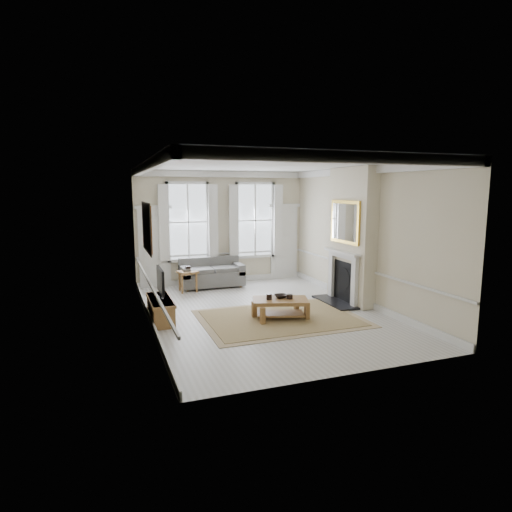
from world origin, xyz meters
name	(u,v)px	position (x,y,z in m)	size (l,w,h in m)	color
floor	(264,313)	(0.00, 0.00, 0.00)	(7.20, 7.20, 0.00)	#B7B5AD
ceiling	(264,164)	(0.00, 0.00, 3.40)	(7.20, 7.20, 0.00)	white
back_wall	(222,228)	(0.00, 3.60, 1.70)	(5.20, 5.20, 0.00)	beige
left_wall	(147,245)	(-2.60, 0.00, 1.70)	(7.20, 7.20, 0.00)	beige
right_wall	(362,236)	(2.60, 0.00, 1.70)	(7.20, 7.20, 0.00)	beige
window_left	(188,222)	(-1.05, 3.55, 1.90)	(1.26, 0.20, 2.20)	#B2BCC6
window_right	(255,220)	(1.05, 3.55, 1.90)	(1.26, 0.20, 2.20)	#B2BCC6
door_left	(154,249)	(-2.05, 3.56, 1.15)	(0.90, 0.08, 2.30)	silver
door_right	(284,243)	(2.05, 3.56, 1.15)	(0.90, 0.08, 2.30)	silver
painting	(147,227)	(-2.56, 0.30, 2.05)	(0.05, 1.66, 1.06)	#B2671E
chimney_breast	(352,236)	(2.43, 0.20, 1.70)	(0.35, 1.70, 3.38)	beige
hearth	(335,302)	(2.00, 0.20, 0.03)	(0.55, 1.50, 0.05)	black
fireplace	(343,274)	(2.20, 0.20, 0.73)	(0.21, 1.45, 1.33)	silver
mirror	(345,222)	(2.21, 0.20, 2.05)	(0.06, 1.26, 1.06)	gold
sofa	(211,275)	(-0.48, 3.11, 0.36)	(1.81, 0.88, 0.85)	#5C5C59
side_table	(188,275)	(-1.25, 2.71, 0.48)	(0.59, 0.59, 0.59)	brown
rug	(280,318)	(0.18, -0.55, 0.01)	(3.50, 2.60, 0.02)	olive
coffee_table	(280,303)	(0.18, -0.55, 0.37)	(1.36, 1.03, 0.45)	brown
ceramic_pot_a	(269,297)	(-0.07, -0.50, 0.51)	(0.12, 0.12, 0.12)	black
ceramic_pot_b	(290,297)	(0.38, -0.60, 0.50)	(0.14, 0.14, 0.10)	black
bowl	(281,296)	(0.23, -0.45, 0.49)	(0.29, 0.29, 0.07)	black
tv_stand	(161,310)	(-2.34, 0.23, 0.24)	(0.44, 1.37, 0.49)	brown
tv	(161,281)	(-2.32, 0.23, 0.88)	(0.08, 0.90, 0.68)	black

